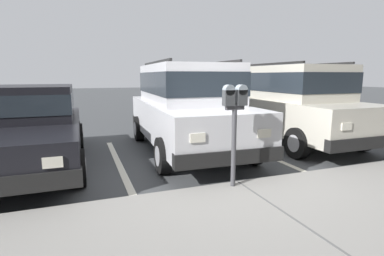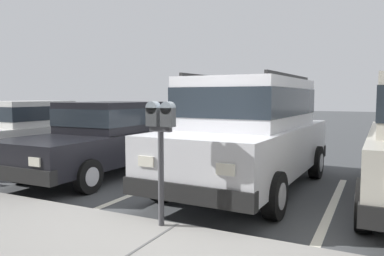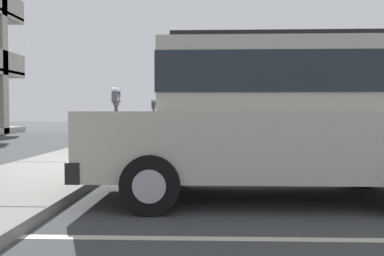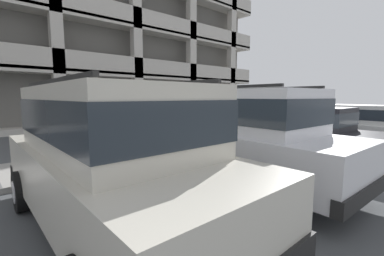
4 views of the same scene
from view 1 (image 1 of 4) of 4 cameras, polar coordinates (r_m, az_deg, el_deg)
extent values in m
cube|color=#444749|center=(4.98, 7.37, -11.08)|extent=(80.00, 80.00, 0.10)
cube|color=gray|center=(3.93, 16.62, -15.64)|extent=(40.00, 2.20, 0.12)
cube|color=#606060|center=(3.90, 16.67, -14.82)|extent=(0.03, 2.16, 0.00)
cube|color=silver|center=(8.97, 30.27, -2.52)|extent=(0.12, 4.80, 0.01)
cube|color=silver|center=(6.88, 13.48, -4.86)|extent=(0.12, 4.80, 0.01)
cube|color=silver|center=(5.79, -13.33, -7.66)|extent=(0.12, 4.80, 0.01)
cube|color=silver|center=(6.88, -0.95, 1.60)|extent=(2.02, 4.77, 0.80)
cube|color=silver|center=(6.85, -1.10, 8.46)|extent=(1.73, 2.97, 0.84)
cube|color=#232B33|center=(6.85, -1.10, 8.63)|extent=(1.76, 3.00, 0.46)
cube|color=black|center=(4.82, 7.30, -5.52)|extent=(1.88, 0.23, 0.24)
cube|color=black|center=(9.13, -5.27, 1.86)|extent=(1.88, 0.23, 0.24)
cube|color=silver|center=(4.48, 1.08, -1.89)|extent=(0.24, 0.04, 0.14)
cube|color=silver|center=(4.97, 13.59, -0.99)|extent=(0.24, 0.04, 0.14)
cylinder|color=black|center=(5.35, -5.53, -5.26)|extent=(0.23, 0.67, 0.66)
cylinder|color=#B2B2B7|center=(5.35, -5.53, -5.26)|extent=(0.23, 0.37, 0.36)
cylinder|color=black|center=(5.99, 11.57, -3.76)|extent=(0.23, 0.67, 0.66)
cylinder|color=#B2B2B7|center=(5.99, 11.57, -3.76)|extent=(0.23, 0.37, 0.36)
cylinder|color=black|center=(8.15, -10.08, -0.08)|extent=(0.23, 0.67, 0.66)
cylinder|color=#B2B2B7|center=(8.15, -10.08, -0.08)|extent=(0.23, 0.37, 0.36)
cylinder|color=black|center=(8.59, 1.90, 0.58)|extent=(0.23, 0.67, 0.66)
cylinder|color=#B2B2B7|center=(8.59, 1.90, 0.58)|extent=(0.23, 0.37, 0.36)
cube|color=black|center=(6.69, -6.89, 12.29)|extent=(0.15, 2.62, 0.05)
cube|color=black|center=(7.09, 4.33, 12.20)|extent=(0.15, 2.62, 0.05)
cube|color=beige|center=(8.28, 18.04, 2.54)|extent=(1.88, 4.71, 0.80)
cube|color=beige|center=(8.26, 18.13, 8.23)|extent=(1.64, 2.93, 0.84)
cube|color=#232B33|center=(8.26, 18.14, 8.37)|extent=(1.67, 2.95, 0.46)
cube|color=black|center=(6.69, 30.13, -2.44)|extent=(1.88, 0.17, 0.24)
cube|color=black|center=(10.22, 9.98, 2.62)|extent=(1.88, 0.17, 0.24)
cube|color=silver|center=(6.17, 27.37, 0.26)|extent=(0.24, 0.03, 0.14)
cylinder|color=black|center=(6.67, 19.42, -2.73)|extent=(0.21, 0.66, 0.66)
cylinder|color=#B2B2B7|center=(6.67, 19.42, -2.73)|extent=(0.22, 0.36, 0.36)
cylinder|color=black|center=(7.93, 29.55, -1.52)|extent=(0.21, 0.66, 0.66)
cylinder|color=#B2B2B7|center=(7.93, 29.55, -1.52)|extent=(0.22, 0.36, 0.36)
cylinder|color=black|center=(9.06, 7.71, 0.99)|extent=(0.21, 0.66, 0.66)
cylinder|color=#B2B2B7|center=(9.06, 7.71, 0.99)|extent=(0.22, 0.36, 0.36)
cylinder|color=black|center=(10.03, 16.88, 1.51)|extent=(0.21, 0.66, 0.66)
cylinder|color=#B2B2B7|center=(10.03, 16.88, 1.51)|extent=(0.22, 0.36, 0.36)
cube|color=black|center=(7.86, 14.28, 11.70)|extent=(0.07, 2.62, 0.05)
cube|color=black|center=(8.71, 21.93, 11.10)|extent=(0.07, 2.62, 0.05)
cube|color=black|center=(6.36, -28.29, -1.48)|extent=(1.71, 4.40, 0.60)
cube|color=black|center=(6.58, -28.40, 4.32)|extent=(1.50, 1.98, 0.64)
cube|color=#232B33|center=(6.57, -28.41, 4.46)|extent=(1.52, 2.01, 0.35)
cube|color=black|center=(4.33, -31.76, -9.18)|extent=(1.73, 0.16, 0.24)
cube|color=black|center=(8.50, -26.34, 0.06)|extent=(1.73, 0.16, 0.24)
cube|color=silver|center=(4.14, -25.00, -5.97)|extent=(0.24, 0.03, 0.14)
cylinder|color=black|center=(5.04, -20.53, -7.18)|extent=(0.16, 0.60, 0.60)
cylinder|color=#B2B2B7|center=(5.04, -20.53, -7.18)|extent=(0.18, 0.33, 0.33)
cylinder|color=black|center=(7.69, -20.66, -1.40)|extent=(0.16, 0.60, 0.60)
cylinder|color=#B2B2B7|center=(7.69, -20.66, -1.40)|extent=(0.18, 0.33, 0.33)
cylinder|color=#47474C|center=(4.39, 7.94, -3.90)|extent=(0.07, 0.07, 1.13)
cube|color=#47474C|center=(4.29, 8.13, 3.85)|extent=(0.28, 0.06, 0.06)
cube|color=#424447|center=(4.33, 9.35, 5.73)|extent=(0.15, 0.11, 0.22)
cylinder|color=#8C99A3|center=(4.32, 9.39, 7.18)|extent=(0.15, 0.11, 0.15)
cube|color=#B7B293|center=(4.38, 8.95, 5.29)|extent=(0.08, 0.01, 0.08)
cube|color=#424447|center=(4.23, 6.98, 5.69)|extent=(0.15, 0.11, 0.22)
cylinder|color=#8C99A3|center=(4.22, 7.02, 7.18)|extent=(0.15, 0.11, 0.15)
cube|color=#B7B293|center=(4.29, 6.61, 5.24)|extent=(0.08, 0.01, 0.08)
camera|label=2|loc=(4.34, 69.77, 2.62)|focal=35.00mm
camera|label=3|loc=(12.01, 41.96, 4.54)|focal=40.00mm
camera|label=4|loc=(11.77, 13.86, 10.21)|focal=24.00mm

